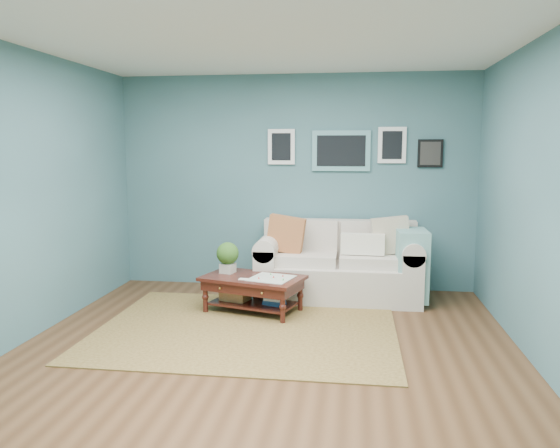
# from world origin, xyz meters

# --- Properties ---
(room_shell) EXTENTS (5.00, 5.02, 2.70)m
(room_shell) POSITION_xyz_m (0.02, 0.06, 1.36)
(room_shell) COLOR brown
(room_shell) RESTS_ON ground
(area_rug) EXTENTS (2.92, 2.34, 0.01)m
(area_rug) POSITION_xyz_m (-0.28, 0.74, 0.01)
(area_rug) COLOR brown
(area_rug) RESTS_ON ground
(loveseat) EXTENTS (1.97, 0.89, 1.01)m
(loveseat) POSITION_xyz_m (0.67, 2.03, 0.41)
(loveseat) COLOR beige
(loveseat) RESTS_ON ground
(coffee_table) EXTENTS (1.20, 0.89, 0.74)m
(coffee_table) POSITION_xyz_m (-0.38, 1.32, 0.33)
(coffee_table) COLOR black
(coffee_table) RESTS_ON ground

